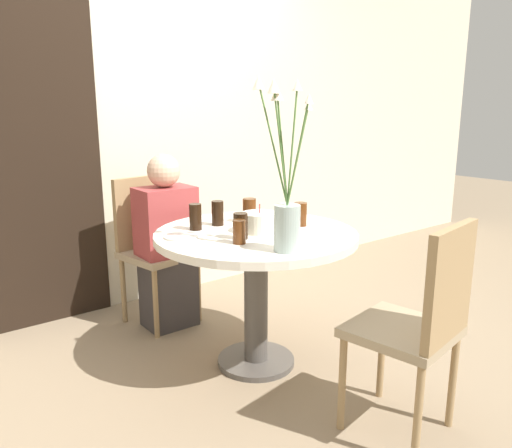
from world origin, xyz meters
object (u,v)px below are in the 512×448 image
at_px(chair_right_flank, 421,319).
at_px(chair_far_back, 151,240).
at_px(birthday_cake, 260,222).
at_px(drink_glass_3, 241,226).
at_px(drink_glass_0, 300,214).
at_px(drink_glass_1, 239,232).
at_px(person_guest, 167,248).
at_px(side_plate, 181,237).
at_px(flower_vase, 286,198).
at_px(drink_glass_2, 195,217).
at_px(drink_glass_4, 249,210).
at_px(drink_glass_5, 218,213).

bearing_deg(chair_right_flank, chair_far_back, -89.71).
relative_size(birthday_cake, drink_glass_3, 1.49).
distance_m(birthday_cake, drink_glass_0, 0.26).
distance_m(chair_far_back, birthday_cake, 0.96).
xyz_separation_m(drink_glass_1, person_guest, (0.07, 0.87, -0.28)).
height_order(drink_glass_3, person_guest, person_guest).
bearing_deg(chair_far_back, side_plate, -115.21).
bearing_deg(chair_right_flank, side_plate, -72.81).
height_order(flower_vase, side_plate, flower_vase).
xyz_separation_m(chair_far_back, side_plate, (-0.20, -0.76, 0.21)).
distance_m(birthday_cake, drink_glass_3, 0.16).
bearing_deg(drink_glass_3, chair_right_flank, -70.35).
height_order(birthday_cake, drink_glass_2, birthday_cake).
distance_m(chair_right_flank, drink_glass_3, 0.92).
bearing_deg(drink_glass_3, birthday_cake, 17.70).
height_order(drink_glass_2, person_guest, person_guest).
xyz_separation_m(chair_far_back, flower_vase, (0.05, -1.24, 0.45)).
distance_m(birthday_cake, flower_vase, 0.41).
height_order(flower_vase, drink_glass_4, flower_vase).
bearing_deg(chair_far_back, person_guest, -90.00).
bearing_deg(flower_vase, drink_glass_1, 112.89).
bearing_deg(drink_glass_1, drink_glass_0, 10.99).
relative_size(chair_right_flank, drink_glass_4, 7.00).
relative_size(drink_glass_0, drink_glass_3, 1.00).
distance_m(chair_far_back, person_guest, 0.16).
relative_size(drink_glass_4, drink_glass_5, 1.01).
distance_m(chair_far_back, drink_glass_3, 0.99).
height_order(flower_vase, drink_glass_1, flower_vase).
height_order(side_plate, person_guest, person_guest).
relative_size(chair_right_flank, drink_glass_3, 7.39).
bearing_deg(chair_right_flank, drink_glass_1, -74.60).
distance_m(drink_glass_1, drink_glass_4, 0.45).
bearing_deg(drink_glass_2, drink_glass_4, -5.91).
relative_size(drink_glass_2, drink_glass_3, 1.08).
distance_m(chair_right_flank, drink_glass_1, 0.88).
bearing_deg(drink_glass_3, drink_glass_4, 46.06).
height_order(drink_glass_3, drink_glass_5, drink_glass_5).
relative_size(drink_glass_1, drink_glass_5, 0.85).
relative_size(chair_right_flank, person_guest, 0.85).
distance_m(drink_glass_3, drink_glass_5, 0.31).
distance_m(birthday_cake, person_guest, 0.81).
bearing_deg(birthday_cake, drink_glass_5, 108.95).
relative_size(birthday_cake, side_plate, 1.13).
height_order(birthday_cake, person_guest, person_guest).
xyz_separation_m(drink_glass_2, drink_glass_4, (0.33, -0.03, -0.00)).
distance_m(drink_glass_3, drink_glass_4, 0.36).
height_order(drink_glass_3, drink_glass_4, drink_glass_4).
xyz_separation_m(flower_vase, drink_glass_5, (0.04, 0.59, -0.17)).
relative_size(chair_far_back, person_guest, 0.85).
bearing_deg(drink_glass_3, drink_glass_2, 105.20).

